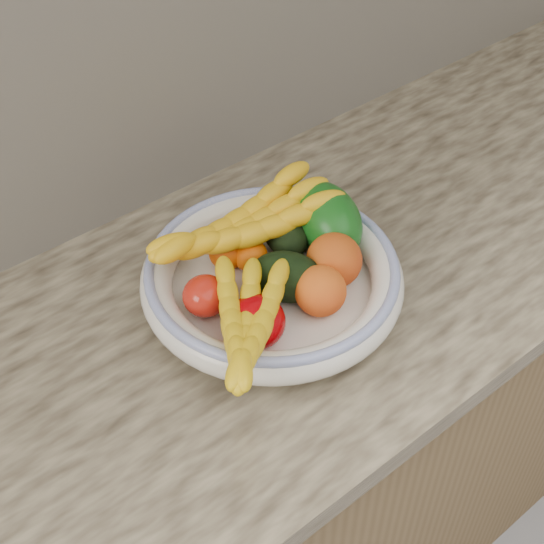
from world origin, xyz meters
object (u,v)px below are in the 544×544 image
(green_mango, at_px, (326,220))
(banana_bunch_front, at_px, (247,329))
(fruit_bowl, at_px, (272,278))
(banana_bunch_back, at_px, (244,230))

(green_mango, xyz_separation_m, banana_bunch_front, (-0.24, -0.11, 0.01))
(green_mango, height_order, banana_bunch_front, green_mango)
(fruit_bowl, xyz_separation_m, banana_bunch_back, (0.01, 0.07, 0.04))
(green_mango, distance_m, banana_bunch_front, 0.26)
(green_mango, xyz_separation_m, banana_bunch_back, (-0.12, 0.05, 0.01))
(fruit_bowl, height_order, banana_bunch_back, banana_bunch_back)
(green_mango, bearing_deg, banana_bunch_back, 171.00)
(fruit_bowl, bearing_deg, banana_bunch_front, -143.12)
(fruit_bowl, height_order, green_mango, green_mango)
(fruit_bowl, relative_size, green_mango, 2.61)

